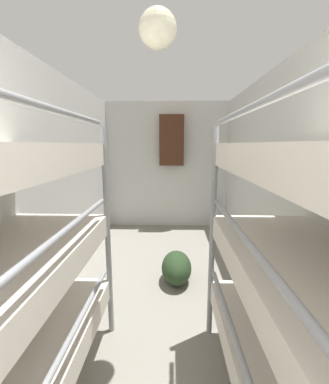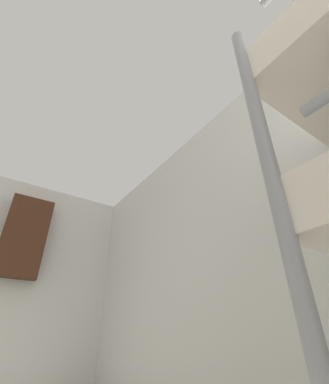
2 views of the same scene
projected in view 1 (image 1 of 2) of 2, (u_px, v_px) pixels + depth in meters
wall_left at (27, 191)px, 2.22m from camera, size 0.06×5.49×2.34m
wall_right at (298, 192)px, 2.15m from camera, size 0.06×5.49×2.34m
wall_back at (167, 166)px, 4.85m from camera, size 2.38×0.06×2.34m
duffel_bag at (176, 267)px, 2.95m from camera, size 0.34×0.54×0.34m
hanging_coat at (172, 140)px, 4.62m from camera, size 0.44×0.12×0.90m
ceiling_light at (158, 29)px, 1.60m from camera, size 0.24×0.24×0.24m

